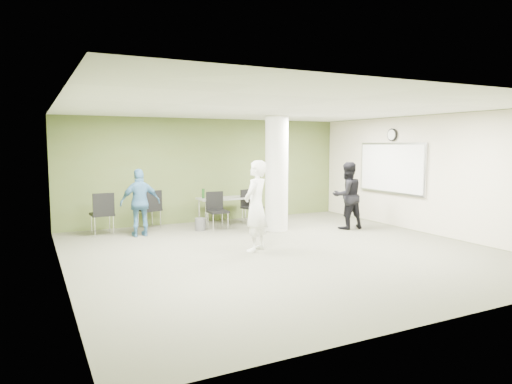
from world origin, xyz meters
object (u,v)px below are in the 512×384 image
folding_table (225,199)px  man_black (347,196)px  chair_back_left (103,211)px  man_blue (140,203)px  woman_white (256,206)px

folding_table → man_black: man_black is taller
chair_back_left → man_blue: (0.77, -0.45, 0.19)m
folding_table → chair_back_left: size_ratio=1.49×
man_blue → folding_table: bearing=-166.1°
folding_table → woman_white: size_ratio=0.83×
woman_white → man_blue: 3.03m
woman_white → man_blue: size_ratio=1.16×
chair_back_left → man_black: size_ratio=0.60×
chair_back_left → man_black: (5.59, -1.82, 0.25)m
man_black → man_blue: size_ratio=1.08×
man_black → man_blue: man_black is taller
woman_white → man_black: (3.12, 1.12, -0.06)m
chair_back_left → man_blue: size_ratio=0.65×
chair_back_left → woman_white: woman_white is taller
woman_white → man_black: 3.31m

